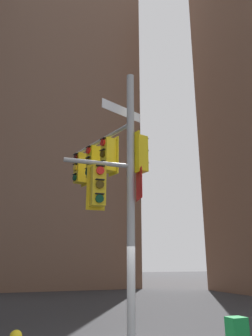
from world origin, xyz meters
TOP-DOWN VIEW (x-y plane):
  - building_mid_block at (0.29, 26.59)m, footprint 15.96×15.96m
  - signal_pole_assembly at (-0.30, 0.79)m, footprint 2.30×3.38m
  - newspaper_box at (2.54, -0.48)m, footprint 0.45×0.36m

SIDE VIEW (x-z plane):
  - newspaper_box at x=2.54m, z-range 0.00..0.86m
  - signal_pole_assembly at x=-0.30m, z-range 0.85..8.08m
  - building_mid_block at x=0.29m, z-range 0.00..52.47m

